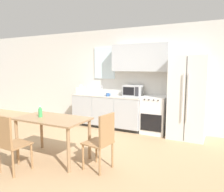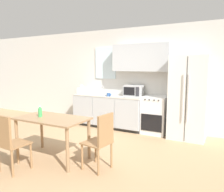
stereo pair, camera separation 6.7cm
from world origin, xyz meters
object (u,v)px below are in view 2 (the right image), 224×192
Objects in this scene: coffee_mug at (109,95)px; dining_chair_near at (8,140)px; dining_chair_side at (101,138)px; microwave at (134,91)px; refrigerator at (189,98)px; oven_range at (155,115)px; dining_table at (52,124)px; drink_bottle at (40,112)px.

coffee_mug is 2.90m from dining_chair_near.
microwave is at bearing 18.76° from dining_chair_side.
dining_chair_side is at bearing -112.04° from refrigerator.
refrigerator is at bearing 5.98° from coffee_mug.
oven_range is 7.69× the size of coffee_mug.
dining_chair_side is at bearing -79.18° from microwave.
dining_table is 1.38× the size of dining_chair_side.
drink_bottle reaches higher than dining_table.
dining_table is at bearing 76.95° from dining_chair_near.
coffee_mug is at bearing 84.27° from drink_bottle.
refrigerator is at bearing -5.84° from microwave.
coffee_mug is 0.59× the size of drink_bottle.
oven_range is at bearing 59.73° from drink_bottle.
oven_range is 1.00× the size of dining_chair_near.
dining_chair_side is 1.29m from drink_bottle.
oven_range is at bearing 68.88° from dining_chair_near.
dining_chair_side is at bearing 34.21° from dining_chair_near.
dining_chair_near is at bearing -87.71° from drink_bottle.
refrigerator is (0.78, -0.04, 0.49)m from oven_range.
drink_bottle is at bearing -120.27° from oven_range.
oven_range is at bearing 177.19° from refrigerator.
drink_bottle is at bearing -132.67° from refrigerator.
refrigerator reaches higher than coffee_mug.
oven_range is 0.49× the size of refrigerator.
dining_chair_near is (-0.21, -0.74, -0.11)m from dining_table.
microwave is at bearing 174.16° from refrigerator.
refrigerator reaches higher than dining_table.
dining_table is 0.78m from dining_chair_near.
microwave reaches higher than dining_chair_near.
coffee_mug is (-1.98, -0.21, -0.02)m from refrigerator.
dining_chair_near is 4.55× the size of drink_bottle.
oven_range is 3.41m from dining_chair_near.
coffee_mug is 2.15m from dining_table.
dining_chair_side is (-0.94, -2.33, -0.42)m from refrigerator.
refrigerator is at bearing 57.67° from dining_chair_near.
dining_chair_side is (1.02, 0.01, -0.11)m from dining_table.
oven_range is at bearing 4.11° from dining_chair_side.
microwave is 2.57m from dining_chair_side.
microwave is at bearing 31.96° from coffee_mug.
dining_chair_near is 0.76m from drink_bottle.
refrigerator is 2.55m from dining_chair_side.
oven_range is 0.93m from refrigerator.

